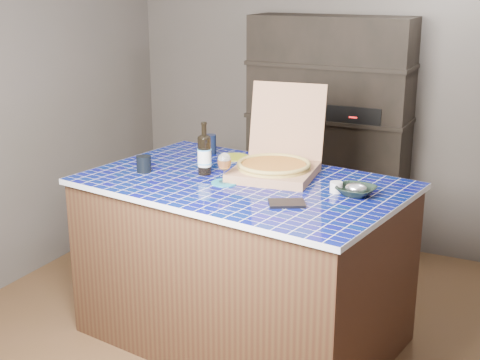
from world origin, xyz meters
The scene contains 14 objects.
room centered at (0.00, 0.00, 1.25)m, with size 3.50×3.50×3.50m.
shelving_unit centered at (0.00, 1.53, 0.90)m, with size 1.20×0.41×1.80m.
kitchen_island centered at (0.03, -0.01, 0.49)m, with size 1.91×1.37×0.97m.
pizza_box centered at (0.14, 0.18, 1.04)m, with size 0.52×0.61×0.50m.
mead_bottle centered at (-0.23, 0.02, 1.09)m, with size 0.08×0.08×0.31m.
teal_trivet centered at (-0.05, -0.09, 0.97)m, with size 0.15×0.15×0.01m, color #1A738A.
wine_glass centered at (-0.05, -0.09, 1.09)m, with size 0.08×0.08×0.17m.
tumbler centered at (-0.58, -0.10, 1.02)m, with size 0.09×0.09×0.10m, color black.
dvd_case centered at (0.40, -0.27, 0.98)m, with size 0.13×0.18×0.01m, color black.
bowl centered at (0.67, 0.03, 1.00)m, with size 0.20×0.20×0.05m, color black.
foil_contents centered at (0.67, 0.03, 1.01)m, with size 0.11×0.10×0.05m, color silver.
white_jar centered at (0.56, 0.03, 1.00)m, with size 0.07×0.07×0.06m, color silver.
navy_cup centered at (-0.43, 0.44, 1.03)m, with size 0.08×0.08×0.12m, color black.
green_trivet centered at (-0.25, 0.42, 0.97)m, with size 0.20×0.20×0.01m, color #9FA523.
Camera 1 is at (1.60, -3.23, 2.07)m, focal length 50.00 mm.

